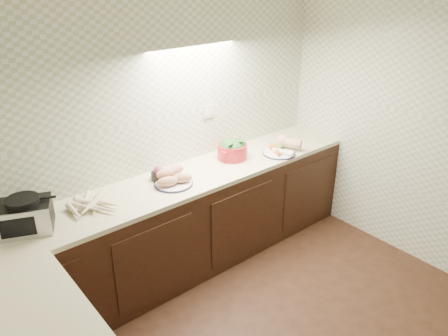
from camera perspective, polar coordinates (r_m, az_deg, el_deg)
room at (r=2.40m, az=13.97°, el=1.46°), size 3.60×3.60×2.60m
counter at (r=3.09m, az=-7.47°, el=-18.19°), size 3.60×3.60×0.90m
toaster_oven at (r=3.26m, az=-24.52°, el=-5.65°), size 0.42×0.38×0.24m
parsnip_pile at (r=3.42m, az=-17.31°, el=-4.52°), size 0.33×0.37×0.08m
sweet_potato_plate at (r=3.62m, az=-6.75°, el=-1.29°), size 0.32×0.32×0.14m
onion_bowl at (r=3.72m, az=-8.29°, el=-0.76°), size 0.17×0.17×0.13m
dutch_oven at (r=4.06m, az=1.09°, el=2.54°), size 0.36×0.36×0.19m
veg_plate at (r=4.27m, az=7.44°, el=2.88°), size 0.41×0.41×0.15m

